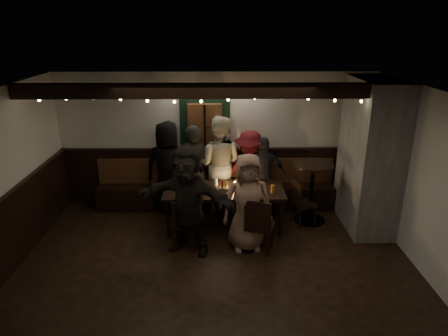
{
  "coord_description": "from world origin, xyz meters",
  "views": [
    {
      "loc": [
        0.06,
        -4.95,
        3.44
      ],
      "look_at": [
        0.15,
        1.6,
        1.05
      ],
      "focal_mm": 32.0,
      "sensor_mm": 36.0,
      "label": 1
    }
  ],
  "objects_px": {
    "dining_table": "(224,192)",
    "person_d": "(250,171)",
    "chair_near_left": "(185,222)",
    "person_f": "(188,200)",
    "person_a": "(168,167)",
    "chair_end": "(301,200)",
    "person_g": "(247,203)",
    "person_e": "(263,175)",
    "chair_near_right": "(259,223)",
    "person_b": "(193,169)",
    "high_top": "(312,185)",
    "person_c": "(219,164)"
  },
  "relations": [
    {
      "from": "dining_table",
      "to": "chair_near_right",
      "type": "bearing_deg",
      "value": -57.86
    },
    {
      "from": "dining_table",
      "to": "chair_near_right",
      "type": "height_order",
      "value": "chair_near_right"
    },
    {
      "from": "chair_near_right",
      "to": "person_g",
      "type": "bearing_deg",
      "value": 138.84
    },
    {
      "from": "dining_table",
      "to": "person_c",
      "type": "relative_size",
      "value": 1.11
    },
    {
      "from": "person_b",
      "to": "person_d",
      "type": "bearing_deg",
      "value": -173.13
    },
    {
      "from": "person_a",
      "to": "person_d",
      "type": "bearing_deg",
      "value": -172.35
    },
    {
      "from": "dining_table",
      "to": "person_d",
      "type": "distance_m",
      "value": 0.9
    },
    {
      "from": "chair_near_right",
      "to": "chair_end",
      "type": "bearing_deg",
      "value": 48.5
    },
    {
      "from": "person_b",
      "to": "person_g",
      "type": "distance_m",
      "value": 1.65
    },
    {
      "from": "dining_table",
      "to": "person_g",
      "type": "bearing_deg",
      "value": -62.86
    },
    {
      "from": "person_e",
      "to": "person_f",
      "type": "height_order",
      "value": "person_f"
    },
    {
      "from": "person_a",
      "to": "person_f",
      "type": "distance_m",
      "value": 1.55
    },
    {
      "from": "chair_near_left",
      "to": "person_c",
      "type": "height_order",
      "value": "person_c"
    },
    {
      "from": "person_e",
      "to": "chair_near_right",
      "type": "bearing_deg",
      "value": 71.07
    },
    {
      "from": "person_f",
      "to": "person_g",
      "type": "height_order",
      "value": "person_f"
    },
    {
      "from": "chair_end",
      "to": "person_a",
      "type": "relative_size",
      "value": 0.47
    },
    {
      "from": "chair_near_left",
      "to": "person_a",
      "type": "bearing_deg",
      "value": 106.33
    },
    {
      "from": "chair_near_left",
      "to": "person_f",
      "type": "distance_m",
      "value": 0.41
    },
    {
      "from": "chair_near_left",
      "to": "person_f",
      "type": "relative_size",
      "value": 0.48
    },
    {
      "from": "high_top",
      "to": "person_f",
      "type": "bearing_deg",
      "value": -155.08
    },
    {
      "from": "person_g",
      "to": "dining_table",
      "type": "bearing_deg",
      "value": 110.71
    },
    {
      "from": "chair_end",
      "to": "person_b",
      "type": "distance_m",
      "value": 2.05
    },
    {
      "from": "person_d",
      "to": "person_a",
      "type": "bearing_deg",
      "value": 4.29
    },
    {
      "from": "person_b",
      "to": "chair_near_right",
      "type": "bearing_deg",
      "value": 129.29
    },
    {
      "from": "person_c",
      "to": "high_top",
      "type": "bearing_deg",
      "value": 177.45
    },
    {
      "from": "person_d",
      "to": "person_g",
      "type": "bearing_deg",
      "value": 87.67
    },
    {
      "from": "dining_table",
      "to": "chair_end",
      "type": "height_order",
      "value": "dining_table"
    },
    {
      "from": "dining_table",
      "to": "high_top",
      "type": "relative_size",
      "value": 1.86
    },
    {
      "from": "dining_table",
      "to": "person_g",
      "type": "height_order",
      "value": "person_g"
    },
    {
      "from": "dining_table",
      "to": "person_e",
      "type": "xyz_separation_m",
      "value": [
        0.75,
        0.65,
        0.07
      ]
    },
    {
      "from": "person_d",
      "to": "person_c",
      "type": "bearing_deg",
      "value": 0.38
    },
    {
      "from": "dining_table",
      "to": "person_g",
      "type": "relative_size",
      "value": 1.29
    },
    {
      "from": "chair_near_left",
      "to": "high_top",
      "type": "distance_m",
      "value": 2.41
    },
    {
      "from": "person_a",
      "to": "chair_near_left",
      "type": "bearing_deg",
      "value": 113.02
    },
    {
      "from": "person_e",
      "to": "person_g",
      "type": "distance_m",
      "value": 1.39
    },
    {
      "from": "chair_near_right",
      "to": "chair_near_left",
      "type": "bearing_deg",
      "value": 173.39
    },
    {
      "from": "chair_end",
      "to": "person_b",
      "type": "height_order",
      "value": "person_b"
    },
    {
      "from": "chair_near_right",
      "to": "person_a",
      "type": "relative_size",
      "value": 0.52
    },
    {
      "from": "dining_table",
      "to": "chair_near_left",
      "type": "bearing_deg",
      "value": -131.32
    },
    {
      "from": "high_top",
      "to": "person_g",
      "type": "distance_m",
      "value": 1.54
    },
    {
      "from": "high_top",
      "to": "person_b",
      "type": "height_order",
      "value": "person_b"
    },
    {
      "from": "chair_end",
      "to": "dining_table",
      "type": "bearing_deg",
      "value": -175.82
    },
    {
      "from": "chair_near_right",
      "to": "person_b",
      "type": "bearing_deg",
      "value": 125.66
    },
    {
      "from": "chair_near_right",
      "to": "person_a",
      "type": "distance_m",
      "value": 2.25
    },
    {
      "from": "high_top",
      "to": "person_f",
      "type": "distance_m",
      "value": 2.37
    },
    {
      "from": "high_top",
      "to": "person_e",
      "type": "bearing_deg",
      "value": 154.11
    },
    {
      "from": "person_f",
      "to": "person_c",
      "type": "bearing_deg",
      "value": 92.53
    },
    {
      "from": "chair_near_left",
      "to": "chair_end",
      "type": "xyz_separation_m",
      "value": [
        1.99,
        0.81,
        -0.0
      ]
    },
    {
      "from": "person_e",
      "to": "person_g",
      "type": "relative_size",
      "value": 0.93
    },
    {
      "from": "high_top",
      "to": "person_c",
      "type": "height_order",
      "value": "person_c"
    }
  ]
}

